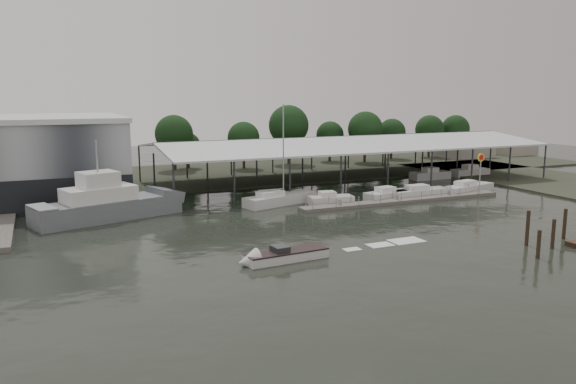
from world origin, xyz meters
name	(u,v)px	position (x,y,z in m)	size (l,w,h in m)	color
ground	(336,232)	(0.00, 0.00, 0.00)	(200.00, 200.00, 0.00)	black
land_strip_far	(212,175)	(0.00, 42.00, 0.10)	(140.00, 30.00, 0.30)	#343729
land_strip_east	(575,185)	(45.00, 10.00, 0.10)	(20.00, 60.00, 0.30)	#343729
storage_warehouse	(19,159)	(-28.00, 29.94, 5.29)	(24.50, 20.50, 10.50)	#9DA1A7
covered_boat_shed	(346,141)	(17.00, 28.00, 6.13)	(58.24, 24.00, 6.96)	silver
floating_dock	(404,201)	(15.00, 10.00, 0.20)	(28.00, 2.00, 1.40)	#68635C
shell_fuel_sign	(481,166)	(27.00, 9.99, 3.93)	(1.10, 0.18, 5.55)	gray
distant_commercial_buildings	(480,148)	(59.03, 44.69, 1.84)	(22.00, 8.00, 4.00)	gray
grey_trawler	(109,204)	(-19.30, 15.17, 1.58)	(16.55, 8.97, 8.84)	slate
white_sailboat	(279,199)	(0.42, 15.00, 0.64)	(10.01, 5.19, 12.19)	silver
speedboat_underway	(279,256)	(-8.80, -6.44, 0.39)	(18.62, 3.50, 2.00)	silver
moored_cruiser_0	(330,200)	(6.01, 12.38, 0.61)	(5.63, 3.03, 1.70)	silver
moored_cruiser_1	(388,195)	(14.30, 12.35, 0.61)	(7.01, 3.33, 1.70)	silver
moored_cruiser_2	(420,193)	(18.89, 11.98, 0.61)	(8.30, 2.42, 1.70)	silver
moored_cruiser_3	(468,188)	(27.05, 12.22, 0.61)	(9.01, 4.14, 1.70)	silver
mooring_pilings	(565,241)	(13.91, -14.23, 1.07)	(7.52, 8.44, 3.74)	#322719
horizon_tree_line	(326,131)	(24.34, 48.11, 6.22)	(65.73, 10.77, 11.18)	#302215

